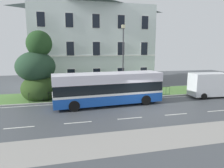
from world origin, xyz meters
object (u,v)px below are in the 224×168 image
at_px(evergreen_tree, 38,72).
at_px(litter_bin, 60,95).
at_px(single_decker_bus, 108,88).
at_px(white_panel_van, 210,85).
at_px(street_lamp_post, 123,56).
at_px(georgian_townhouse, 91,40).

relative_size(evergreen_tree, litter_bin, 6.91).
xyz_separation_m(single_decker_bus, white_panel_van, (11.71, 0.40, -0.25)).
xyz_separation_m(evergreen_tree, street_lamp_post, (9.07, -0.52, 1.59)).
bearing_deg(evergreen_tree, georgian_townhouse, 52.64).
xyz_separation_m(georgian_townhouse, street_lamp_post, (2.32, -9.37, -2.06)).
height_order(evergreen_tree, white_panel_van, evergreen_tree).
distance_m(evergreen_tree, white_panel_van, 18.74).
height_order(georgian_townhouse, litter_bin, georgian_townhouse).
xyz_separation_m(single_decker_bus, street_lamp_post, (2.40, 3.20, 2.89)).
height_order(single_decker_bus, litter_bin, single_decker_bus).
bearing_deg(single_decker_bus, white_panel_van, -1.86).
distance_m(single_decker_bus, litter_bin, 5.28).
distance_m(single_decker_bus, white_panel_van, 11.72).
height_order(evergreen_tree, litter_bin, evergreen_tree).
bearing_deg(georgian_townhouse, litter_bin, -114.71).
distance_m(street_lamp_post, litter_bin, 7.98).
bearing_deg(litter_bin, street_lamp_post, 5.86).
bearing_deg(georgian_townhouse, street_lamp_post, -76.11).
relative_size(evergreen_tree, white_panel_van, 1.46).
distance_m(evergreen_tree, street_lamp_post, 9.22).
height_order(georgian_townhouse, evergreen_tree, georgian_townhouse).
bearing_deg(litter_bin, georgian_townhouse, 65.29).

